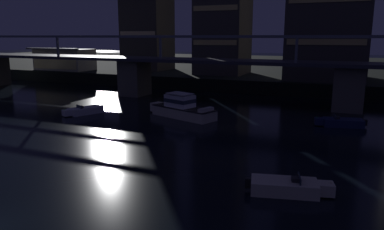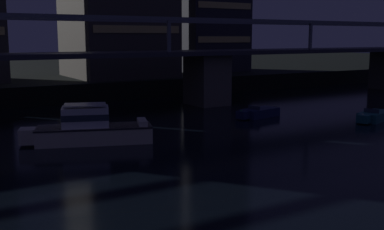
{
  "view_description": "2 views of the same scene",
  "coord_description": "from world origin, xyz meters",
  "px_view_note": "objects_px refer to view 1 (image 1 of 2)",
  "views": [
    {
      "loc": [
        16.08,
        -10.81,
        9.24
      ],
      "look_at": [
        1.19,
        23.61,
        1.3
      ],
      "focal_mm": 34.84,
      "sensor_mm": 36.0,
      "label": 1
    },
    {
      "loc": [
        -12.6,
        -4.25,
        7.42
      ],
      "look_at": [
        6.56,
        27.69,
        1.29
      ],
      "focal_mm": 44.21,
      "sensor_mm": 36.0,
      "label": 2
    }
  ],
  "objects_px": {
    "cabin_cruiser_near_left": "(182,108)",
    "speedboat_mid_left": "(84,111)",
    "waterfront_pavilion": "(64,59)",
    "river_bridge": "(230,72)",
    "speedboat_mid_right": "(288,187)",
    "speedboat_near_right": "(341,122)"
  },
  "relations": [
    {
      "from": "cabin_cruiser_near_left",
      "to": "speedboat_mid_left",
      "type": "relative_size",
      "value": 1.85
    },
    {
      "from": "waterfront_pavilion",
      "to": "cabin_cruiser_near_left",
      "type": "distance_m",
      "value": 45.61
    },
    {
      "from": "waterfront_pavilion",
      "to": "cabin_cruiser_near_left",
      "type": "relative_size",
      "value": 1.33
    },
    {
      "from": "river_bridge",
      "to": "speedboat_mid_right",
      "type": "bearing_deg",
      "value": -65.86
    },
    {
      "from": "river_bridge",
      "to": "cabin_cruiser_near_left",
      "type": "relative_size",
      "value": 10.8
    },
    {
      "from": "speedboat_near_right",
      "to": "speedboat_mid_left",
      "type": "height_order",
      "value": "same"
    },
    {
      "from": "speedboat_near_right",
      "to": "speedboat_mid_right",
      "type": "xyz_separation_m",
      "value": [
        -2.28,
        -19.5,
        0.0
      ]
    },
    {
      "from": "waterfront_pavilion",
      "to": "speedboat_mid_left",
      "type": "distance_m",
      "value": 38.53
    },
    {
      "from": "speedboat_mid_right",
      "to": "waterfront_pavilion",
      "type": "bearing_deg",
      "value": 142.57
    },
    {
      "from": "speedboat_near_right",
      "to": "waterfront_pavilion",
      "type": "bearing_deg",
      "value": 158.94
    },
    {
      "from": "waterfront_pavilion",
      "to": "speedboat_near_right",
      "type": "distance_m",
      "value": 60.01
    },
    {
      "from": "river_bridge",
      "to": "cabin_cruiser_near_left",
      "type": "xyz_separation_m",
      "value": [
        -1.9,
        -12.08,
        -3.29
      ]
    },
    {
      "from": "waterfront_pavilion",
      "to": "speedboat_near_right",
      "type": "bearing_deg",
      "value": -21.06
    },
    {
      "from": "speedboat_near_right",
      "to": "speedboat_mid_right",
      "type": "distance_m",
      "value": 19.64
    },
    {
      "from": "river_bridge",
      "to": "cabin_cruiser_near_left",
      "type": "distance_m",
      "value": 12.66
    },
    {
      "from": "waterfront_pavilion",
      "to": "cabin_cruiser_near_left",
      "type": "xyz_separation_m",
      "value": [
        38.64,
        -23.99,
        -3.39
      ]
    },
    {
      "from": "speedboat_near_right",
      "to": "speedboat_mid_left",
      "type": "bearing_deg",
      "value": -169.01
    },
    {
      "from": "cabin_cruiser_near_left",
      "to": "waterfront_pavilion",
      "type": "bearing_deg",
      "value": 148.16
    },
    {
      "from": "river_bridge",
      "to": "speedboat_near_right",
      "type": "xyz_separation_m",
      "value": [
        15.33,
        -9.6,
        -3.92
      ]
    },
    {
      "from": "waterfront_pavilion",
      "to": "speedboat_mid_right",
      "type": "distance_m",
      "value": 67.61
    },
    {
      "from": "river_bridge",
      "to": "speedboat_mid_left",
      "type": "distance_m",
      "value": 20.68
    },
    {
      "from": "speedboat_near_right",
      "to": "speedboat_mid_right",
      "type": "bearing_deg",
      "value": -96.68
    }
  ]
}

